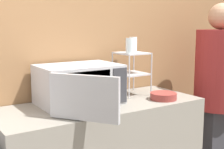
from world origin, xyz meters
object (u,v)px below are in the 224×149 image
Objects in this scene: dish_rack at (132,64)px; glass_back_right at (133,44)px; glass_front_left at (130,46)px; person at (218,88)px; microwave at (79,85)px; bowl at (163,96)px.

dish_rack is 2.88× the size of glass_back_right.
glass_back_right is at bearing 46.21° from glass_front_left.
dish_rack is 0.21× the size of person.
microwave is at bearing -166.96° from glass_back_right.
dish_rack is at bearing 163.89° from person.
glass_back_right is at bearing 157.31° from person.
glass_back_right is (0.07, 0.07, 0.16)m from dish_rack.
microwave reaches higher than bowl.
glass_back_right reaches higher than microwave.
microwave is 0.50m from glass_front_left.
microwave is at bearing 160.38° from bowl.
bowl is (0.17, -0.20, -0.38)m from glass_front_left.
dish_rack reaches higher than microwave.
dish_rack reaches higher than bowl.
glass_front_left reaches higher than dish_rack.
dish_rack is 2.88× the size of glass_front_left.
dish_rack is at bearing 44.71° from glass_front_left.
bowl is at bearing -69.91° from dish_rack.
dish_rack is at bearing -132.22° from glass_back_right.
dish_rack is at bearing 110.09° from bowl.
person is (0.72, -0.30, -0.40)m from glass_back_right.
person is (0.86, -0.15, -0.40)m from glass_front_left.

